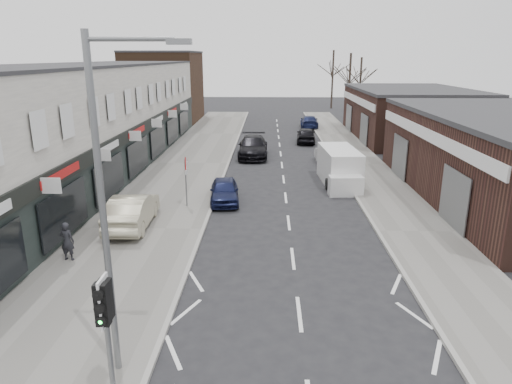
# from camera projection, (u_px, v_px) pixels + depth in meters

# --- Properties ---
(ground) EXTENTS (160.00, 160.00, 0.00)m
(ground) POSITION_uv_depth(u_px,v_px,m) (304.00, 354.00, 12.09)
(ground) COLOR black
(ground) RESTS_ON ground
(pavement_left) EXTENTS (5.50, 64.00, 0.12)m
(pavement_left) POSITION_uv_depth(u_px,v_px,m) (190.00, 164.00, 33.33)
(pavement_left) COLOR slate
(pavement_left) RESTS_ON ground
(pavement_right) EXTENTS (3.50, 64.00, 0.12)m
(pavement_right) POSITION_uv_depth(u_px,v_px,m) (361.00, 165.00, 32.99)
(pavement_right) COLOR slate
(pavement_right) RESTS_ON ground
(shop_terrace_left) EXTENTS (8.00, 41.00, 7.10)m
(shop_terrace_left) POSITION_uv_depth(u_px,v_px,m) (80.00, 120.00, 30.12)
(shop_terrace_left) COLOR silver
(shop_terrace_left) RESTS_ON ground
(brick_block_far) EXTENTS (8.00, 10.00, 8.00)m
(brick_block_far) POSITION_uv_depth(u_px,v_px,m) (164.00, 88.00, 54.42)
(brick_block_far) COLOR #422C1C
(brick_block_far) RESTS_ON ground
(right_unit_far) EXTENTS (10.00, 16.00, 4.50)m
(right_unit_far) POSITION_uv_depth(u_px,v_px,m) (409.00, 114.00, 43.68)
(right_unit_far) COLOR #3A211A
(right_unit_far) RESTS_ON ground
(tree_far_a) EXTENTS (3.60, 3.60, 8.00)m
(tree_far_a) POSITION_uv_depth(u_px,v_px,m) (347.00, 119.00, 57.83)
(tree_far_a) COLOR #382D26
(tree_far_a) RESTS_ON ground
(tree_far_b) EXTENTS (3.60, 3.60, 7.50)m
(tree_far_b) POSITION_uv_depth(u_px,v_px,m) (358.00, 113.00, 63.51)
(tree_far_b) COLOR #382D26
(tree_far_b) RESTS_ON ground
(tree_far_c) EXTENTS (3.60, 3.60, 8.50)m
(tree_far_c) POSITION_uv_depth(u_px,v_px,m) (331.00, 108.00, 69.34)
(tree_far_c) COLOR #382D26
(tree_far_c) RESTS_ON ground
(traffic_light) EXTENTS (0.28, 0.60, 3.10)m
(traffic_light) POSITION_uv_depth(u_px,v_px,m) (105.00, 313.00, 9.58)
(traffic_light) COLOR slate
(traffic_light) RESTS_ON pavement_left
(street_lamp) EXTENTS (2.23, 0.22, 8.00)m
(street_lamp) POSITION_uv_depth(u_px,v_px,m) (109.00, 195.00, 10.12)
(street_lamp) COLOR slate
(street_lamp) RESTS_ON pavement_left
(warning_sign) EXTENTS (0.12, 0.80, 2.70)m
(warning_sign) POSITION_uv_depth(u_px,v_px,m) (186.00, 167.00, 23.09)
(warning_sign) COLOR slate
(warning_sign) RESTS_ON pavement_left
(white_van) EXTENTS (2.25, 5.65, 2.16)m
(white_van) POSITION_uv_depth(u_px,v_px,m) (340.00, 168.00, 28.06)
(white_van) COLOR white
(white_van) RESTS_ON ground
(sedan_on_pavement) EXTENTS (1.76, 4.63, 1.51)m
(sedan_on_pavement) POSITION_uv_depth(u_px,v_px,m) (132.00, 210.00, 20.69)
(sedan_on_pavement) COLOR #ACA589
(sedan_on_pavement) RESTS_ON pavement_left
(pedestrian) EXTENTS (0.60, 0.44, 1.52)m
(pedestrian) POSITION_uv_depth(u_px,v_px,m) (67.00, 241.00, 17.23)
(pedestrian) COLOR black
(pedestrian) RESTS_ON pavement_left
(parked_car_left_a) EXTENTS (1.84, 3.85, 1.27)m
(parked_car_left_a) POSITION_uv_depth(u_px,v_px,m) (224.00, 191.00, 24.60)
(parked_car_left_a) COLOR #121739
(parked_car_left_a) RESTS_ON ground
(parked_car_left_b) EXTENTS (2.28, 5.52, 1.60)m
(parked_car_left_b) POSITION_uv_depth(u_px,v_px,m) (253.00, 147.00, 35.70)
(parked_car_left_b) COLOR black
(parked_car_left_b) RESTS_ON ground
(parked_car_right_a) EXTENTS (1.95, 4.56, 1.46)m
(parked_car_right_a) POSITION_uv_depth(u_px,v_px,m) (330.00, 155.00, 32.99)
(parked_car_right_a) COLOR silver
(parked_car_right_a) RESTS_ON ground
(parked_car_right_b) EXTENTS (1.91, 4.21, 1.40)m
(parked_car_right_b) POSITION_uv_depth(u_px,v_px,m) (306.00, 135.00, 41.58)
(parked_car_right_b) COLOR black
(parked_car_right_b) RESTS_ON ground
(parked_car_right_c) EXTENTS (2.09, 4.70, 1.34)m
(parked_car_right_c) POSITION_uv_depth(u_px,v_px,m) (309.00, 122.00, 50.33)
(parked_car_right_c) COLOR #141B40
(parked_car_right_c) RESTS_ON ground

